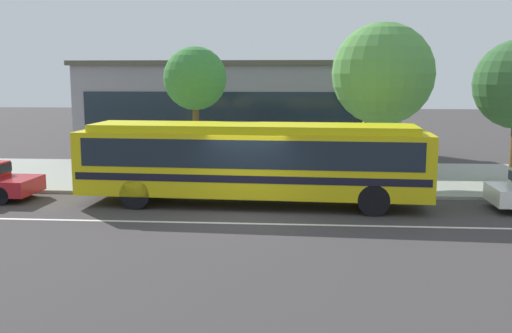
# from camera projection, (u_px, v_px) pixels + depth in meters

# --- Properties ---
(ground_plane) EXTENTS (120.00, 120.00, 0.00)m
(ground_plane) POSITION_uv_depth(u_px,v_px,m) (245.00, 217.00, 18.20)
(ground_plane) COLOR #3C3839
(sidewalk_slab) EXTENTS (60.00, 8.00, 0.12)m
(sidewalk_slab) POSITION_uv_depth(u_px,v_px,m) (261.00, 176.00, 25.16)
(sidewalk_slab) COLOR #989B8F
(sidewalk_slab) RESTS_ON ground_plane
(lane_stripe_center) EXTENTS (56.00, 0.16, 0.01)m
(lane_stripe_center) POSITION_uv_depth(u_px,v_px,m) (242.00, 223.00, 17.41)
(lane_stripe_center) COLOR silver
(lane_stripe_center) RESTS_ON ground_plane
(transit_bus) EXTENTS (11.76, 2.97, 2.75)m
(transit_bus) POSITION_uv_depth(u_px,v_px,m) (253.00, 158.00, 19.65)
(transit_bus) COLOR gold
(transit_bus) RESTS_ON ground_plane
(pedestrian_waiting_near_sign) EXTENTS (0.40, 0.40, 1.60)m
(pedestrian_waiting_near_sign) POSITION_uv_depth(u_px,v_px,m) (185.00, 164.00, 21.95)
(pedestrian_waiting_near_sign) COLOR #393630
(pedestrian_waiting_near_sign) RESTS_ON sidewalk_slab
(pedestrian_walking_along_curb) EXTENTS (0.43, 0.43, 1.68)m
(pedestrian_walking_along_curb) POSITION_uv_depth(u_px,v_px,m) (366.00, 160.00, 22.78)
(pedestrian_walking_along_curb) COLOR #29273E
(pedestrian_walking_along_curb) RESTS_ON sidewalk_slab
(bus_stop_sign) EXTENTS (0.13, 0.44, 2.59)m
(bus_stop_sign) POSITION_uv_depth(u_px,v_px,m) (362.00, 148.00, 21.06)
(bus_stop_sign) COLOR gray
(bus_stop_sign) RESTS_ON sidewalk_slab
(street_tree_near_stop) EXTENTS (2.54, 2.54, 5.38)m
(street_tree_near_stop) POSITION_uv_depth(u_px,v_px,m) (195.00, 79.00, 23.46)
(street_tree_near_stop) COLOR brown
(street_tree_near_stop) RESTS_ON sidewalk_slab
(street_tree_mid_block) EXTENTS (3.99, 3.99, 6.29)m
(street_tree_mid_block) POSITION_uv_depth(u_px,v_px,m) (383.00, 74.00, 22.86)
(street_tree_mid_block) COLOR brown
(street_tree_mid_block) RESTS_ON sidewalk_slab
(station_building) EXTENTS (16.97, 6.47, 5.08)m
(station_building) POSITION_uv_depth(u_px,v_px,m) (240.00, 108.00, 32.21)
(station_building) COLOR gray
(station_building) RESTS_ON ground_plane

